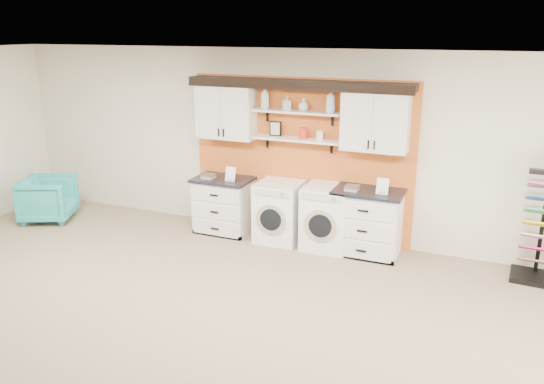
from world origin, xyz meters
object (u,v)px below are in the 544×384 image
at_px(washer, 280,211).
at_px(armchair, 48,199).
at_px(base_cabinet_right, 367,222).
at_px(sample_rack, 540,241).
at_px(dryer, 327,217).
at_px(base_cabinet_left, 224,205).

height_order(washer, armchair, washer).
bearing_deg(base_cabinet_right, sample_rack, 0.90).
bearing_deg(washer, sample_rack, 0.62).
relative_size(dryer, sample_rack, 0.58).
height_order(washer, dryer, dryer).
xyz_separation_m(base_cabinet_left, sample_rack, (4.44, 0.03, 0.08)).
distance_m(sample_rack, armchair, 7.41).
distance_m(base_cabinet_left, armchair, 3.00).
bearing_deg(base_cabinet_right, armchair, -172.73).
height_order(base_cabinet_left, base_cabinet_right, base_cabinet_right).
bearing_deg(sample_rack, base_cabinet_left, -175.80).
distance_m(dryer, armchair, 4.66).
bearing_deg(sample_rack, armchair, -170.85).
bearing_deg(washer, dryer, 0.00).
distance_m(dryer, sample_rack, 2.76).
relative_size(base_cabinet_left, armchair, 1.11).
height_order(washer, sample_rack, sample_rack).
relative_size(base_cabinet_left, sample_rack, 0.55).
relative_size(base_cabinet_left, base_cabinet_right, 0.93).
xyz_separation_m(base_cabinet_left, dryer, (1.68, -0.00, 0.03)).
relative_size(dryer, armchair, 1.16).
height_order(base_cabinet_right, sample_rack, sample_rack).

